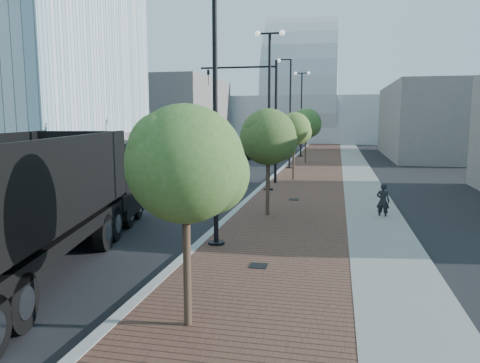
% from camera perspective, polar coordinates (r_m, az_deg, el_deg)
% --- Properties ---
extents(sidewalk, '(7.00, 140.00, 0.12)m').
position_cam_1_polar(sidewalk, '(44.75, 10.67, 2.33)').
color(sidewalk, '#4C2D23').
rests_on(sidewalk, ground).
extents(concrete_strip, '(2.40, 140.00, 0.13)m').
position_cam_1_polar(concrete_strip, '(44.77, 14.13, 2.24)').
color(concrete_strip, slate).
rests_on(concrete_strip, ground).
extents(curb, '(0.30, 140.00, 0.14)m').
position_cam_1_polar(curb, '(44.97, 6.21, 2.46)').
color(curb, gray).
rests_on(curb, ground).
extents(west_sidewalk, '(4.00, 140.00, 0.12)m').
position_cam_1_polar(west_sidewalk, '(48.05, -9.42, 2.74)').
color(west_sidewalk, slate).
rests_on(west_sidewalk, ground).
extents(dump_truck, '(5.68, 14.29, 3.91)m').
position_cam_1_polar(dump_truck, '(16.41, -20.40, -2.07)').
color(dump_truck, black).
rests_on(dump_truck, ground).
extents(white_sedan, '(2.08, 4.94, 1.59)m').
position_cam_1_polar(white_sedan, '(31.04, -1.70, 1.37)').
color(white_sedan, white).
rests_on(white_sedan, ground).
extents(dark_car_mid, '(3.57, 5.35, 1.36)m').
position_cam_1_polar(dark_car_mid, '(49.59, 0.16, 3.73)').
color(dark_car_mid, black).
rests_on(dark_car_mid, ground).
extents(dark_car_far, '(2.71, 5.56, 1.56)m').
position_cam_1_polar(dark_car_far, '(54.03, 4.85, 4.16)').
color(dark_car_far, black).
rests_on(dark_car_far, ground).
extents(pedestrian, '(0.66, 0.54, 1.56)m').
position_cam_1_polar(pedestrian, '(20.72, 17.45, -2.36)').
color(pedestrian, black).
rests_on(pedestrian, ground).
extents(streetlight_1, '(1.44, 0.56, 9.21)m').
position_cam_1_polar(streetlight_1, '(15.08, -3.52, 7.86)').
color(streetlight_1, black).
rests_on(streetlight_1, ground).
extents(streetlight_2, '(1.72, 0.56, 9.28)m').
position_cam_1_polar(streetlight_2, '(26.83, 3.66, 8.93)').
color(streetlight_2, black).
rests_on(streetlight_2, ground).
extents(streetlight_3, '(1.44, 0.56, 9.21)m').
position_cam_1_polar(streetlight_3, '(38.75, 6.11, 7.91)').
color(streetlight_3, black).
rests_on(streetlight_3, ground).
extents(streetlight_4, '(1.72, 0.56, 9.28)m').
position_cam_1_polar(streetlight_4, '(50.69, 7.68, 8.44)').
color(streetlight_4, black).
rests_on(streetlight_4, ground).
extents(traffic_mast, '(5.09, 0.20, 8.00)m').
position_cam_1_polar(traffic_mast, '(29.93, 2.79, 9.15)').
color(traffic_mast, black).
rests_on(traffic_mast, ground).
extents(tree_0, '(2.42, 2.38, 4.66)m').
position_cam_1_polar(tree_0, '(9.08, -6.52, 2.13)').
color(tree_0, '#382619').
rests_on(tree_0, ground).
extents(tree_1, '(2.48, 2.44, 4.78)m').
position_cam_1_polar(tree_1, '(19.79, 3.68, 5.57)').
color(tree_1, '#382619').
rests_on(tree_1, ground).
extents(tree_2, '(2.35, 2.30, 4.75)m').
position_cam_1_polar(tree_2, '(31.70, 6.86, 6.52)').
color(tree_2, '#382619').
rests_on(tree_2, ground).
extents(tree_3, '(2.87, 2.87, 5.25)m').
position_cam_1_polar(tree_3, '(43.66, 8.32, 7.17)').
color(tree_3, '#382619').
rests_on(tree_3, ground).
extents(tower_podium, '(19.00, 19.00, 3.00)m').
position_cam_1_polar(tower_podium, '(46.44, -25.95, 3.65)').
color(tower_podium, '#605A57').
rests_on(tower_podium, ground).
extents(convention_center, '(50.00, 30.00, 50.00)m').
position_cam_1_polar(convention_center, '(89.79, 7.96, 8.97)').
color(convention_center, '#A1A7AA').
rests_on(convention_center, ground).
extents(commercial_block_nw, '(14.00, 20.00, 10.00)m').
position_cam_1_polar(commercial_block_nw, '(69.04, -8.87, 8.43)').
color(commercial_block_nw, slate).
rests_on(commercial_block_nw, ground).
extents(commercial_block_ne, '(12.00, 22.00, 8.00)m').
position_cam_1_polar(commercial_block_ne, '(55.73, 24.10, 6.93)').
color(commercial_block_ne, '#655E5B').
rests_on(commercial_block_ne, ground).
extents(utility_cover_1, '(0.50, 0.50, 0.02)m').
position_cam_1_polar(utility_cover_1, '(13.40, 2.33, -10.48)').
color(utility_cover_1, black).
rests_on(utility_cover_1, sidewalk).
extents(utility_cover_2, '(0.50, 0.50, 0.02)m').
position_cam_1_polar(utility_cover_2, '(24.01, 6.77, -2.24)').
color(utility_cover_2, black).
rests_on(utility_cover_2, sidewalk).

